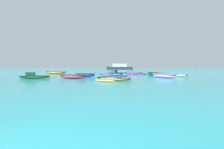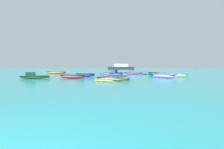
{
  "view_description": "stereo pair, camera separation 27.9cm",
  "coord_description": "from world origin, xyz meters",
  "px_view_note": "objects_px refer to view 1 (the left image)",
  "views": [
    {
      "loc": [
        1.76,
        -1.5,
        1.41
      ],
      "look_at": [
        0.11,
        21.61,
        0.25
      ],
      "focal_mm": 28.0,
      "sensor_mm": 36.0,
      "label": 1
    },
    {
      "loc": [
        2.04,
        -1.48,
        1.41
      ],
      "look_at": [
        0.11,
        21.61,
        0.25
      ],
      "focal_mm": 28.0,
      "sensor_mm": 36.0,
      "label": 2
    }
  ],
  "objects_px": {
    "moored_boat_2": "(164,76)",
    "moored_boat_10": "(116,74)",
    "moored_boat_0": "(55,73)",
    "moored_boat_9": "(108,74)",
    "distant_ferry": "(120,67)",
    "moored_boat_7": "(179,75)",
    "moored_boat_6": "(113,79)",
    "moored_boat_5": "(153,74)",
    "moored_boat_3": "(72,76)",
    "moored_boat_8": "(133,73)",
    "moored_boat_4": "(85,75)",
    "moored_boat_1": "(34,76)"
  },
  "relations": [
    {
      "from": "moored_boat_5",
      "to": "moored_boat_10",
      "type": "xyz_separation_m",
      "value": [
        -5.41,
        -2.48,
        0.03
      ]
    },
    {
      "from": "moored_boat_0",
      "to": "moored_boat_1",
      "type": "xyz_separation_m",
      "value": [
        2.03,
        -10.83,
        -0.0
      ]
    },
    {
      "from": "moored_boat_7",
      "to": "moored_boat_8",
      "type": "relative_size",
      "value": 0.61
    },
    {
      "from": "moored_boat_5",
      "to": "moored_boat_7",
      "type": "xyz_separation_m",
      "value": [
        2.63,
        -3.66,
        -0.04
      ]
    },
    {
      "from": "moored_boat_0",
      "to": "moored_boat_6",
      "type": "distance_m",
      "value": 16.71
    },
    {
      "from": "moored_boat_10",
      "to": "moored_boat_0",
      "type": "bearing_deg",
      "value": -164.56
    },
    {
      "from": "moored_boat_7",
      "to": "moored_boat_2",
      "type": "bearing_deg",
      "value": -96.4
    },
    {
      "from": "moored_boat_0",
      "to": "moored_boat_10",
      "type": "distance_m",
      "value": 11.99
    },
    {
      "from": "moored_boat_5",
      "to": "moored_boat_4",
      "type": "bearing_deg",
      "value": 174.15
    },
    {
      "from": "moored_boat_2",
      "to": "moored_boat_5",
      "type": "relative_size",
      "value": 0.74
    },
    {
      "from": "moored_boat_8",
      "to": "moored_boat_10",
      "type": "relative_size",
      "value": 0.9
    },
    {
      "from": "moored_boat_3",
      "to": "moored_boat_4",
      "type": "bearing_deg",
      "value": 91.67
    },
    {
      "from": "moored_boat_5",
      "to": "moored_boat_6",
      "type": "relative_size",
      "value": 1.23
    },
    {
      "from": "moored_boat_0",
      "to": "moored_boat_4",
      "type": "distance_m",
      "value": 9.81
    },
    {
      "from": "moored_boat_8",
      "to": "moored_boat_9",
      "type": "distance_m",
      "value": 4.72
    },
    {
      "from": "moored_boat_9",
      "to": "distant_ferry",
      "type": "distance_m",
      "value": 40.32
    },
    {
      "from": "moored_boat_3",
      "to": "moored_boat_7",
      "type": "relative_size",
      "value": 1.55
    },
    {
      "from": "moored_boat_1",
      "to": "distant_ferry",
      "type": "distance_m",
      "value": 49.15
    },
    {
      "from": "moored_boat_6",
      "to": "moored_boat_10",
      "type": "xyz_separation_m",
      "value": [
        -0.09,
        7.37,
        0.1
      ]
    },
    {
      "from": "moored_boat_8",
      "to": "moored_boat_1",
      "type": "bearing_deg",
      "value": -124.37
    },
    {
      "from": "moored_boat_2",
      "to": "moored_boat_8",
      "type": "xyz_separation_m",
      "value": [
        -3.22,
        8.59,
        -0.07
      ]
    },
    {
      "from": "moored_boat_6",
      "to": "moored_boat_0",
      "type": "bearing_deg",
      "value": 155.31
    },
    {
      "from": "moored_boat_5",
      "to": "moored_boat_9",
      "type": "height_order",
      "value": "moored_boat_5"
    },
    {
      "from": "moored_boat_4",
      "to": "moored_boat_6",
      "type": "height_order",
      "value": "moored_boat_4"
    },
    {
      "from": "moored_boat_4",
      "to": "moored_boat_6",
      "type": "relative_size",
      "value": 0.75
    },
    {
      "from": "moored_boat_1",
      "to": "moored_boat_4",
      "type": "bearing_deg",
      "value": 19.58
    },
    {
      "from": "moored_boat_4",
      "to": "moored_boat_9",
      "type": "height_order",
      "value": "moored_boat_4"
    },
    {
      "from": "moored_boat_2",
      "to": "moored_boat_3",
      "type": "relative_size",
      "value": 1.05
    },
    {
      "from": "moored_boat_4",
      "to": "distant_ferry",
      "type": "height_order",
      "value": "distant_ferry"
    },
    {
      "from": "moored_boat_1",
      "to": "moored_boat_8",
      "type": "height_order",
      "value": "moored_boat_1"
    },
    {
      "from": "moored_boat_9",
      "to": "moored_boat_10",
      "type": "xyz_separation_m",
      "value": [
        1.27,
        -2.72,
        0.12
      ]
    },
    {
      "from": "moored_boat_1",
      "to": "distant_ferry",
      "type": "bearing_deg",
      "value": 61.81
    },
    {
      "from": "moored_boat_0",
      "to": "moored_boat_3",
      "type": "relative_size",
      "value": 1.31
    },
    {
      "from": "distant_ferry",
      "to": "moored_boat_3",
      "type": "bearing_deg",
      "value": -94.59
    },
    {
      "from": "moored_boat_0",
      "to": "moored_boat_4",
      "type": "relative_size",
      "value": 1.53
    },
    {
      "from": "moored_boat_2",
      "to": "moored_boat_6",
      "type": "height_order",
      "value": "moored_boat_2"
    },
    {
      "from": "moored_boat_0",
      "to": "moored_boat_4",
      "type": "bearing_deg",
      "value": -32.62
    },
    {
      "from": "moored_boat_9",
      "to": "moored_boat_0",
      "type": "bearing_deg",
      "value": -178.2
    },
    {
      "from": "moored_boat_0",
      "to": "moored_boat_1",
      "type": "distance_m",
      "value": 11.02
    },
    {
      "from": "moored_boat_2",
      "to": "moored_boat_4",
      "type": "relative_size",
      "value": 1.22
    },
    {
      "from": "moored_boat_6",
      "to": "moored_boat_4",
      "type": "bearing_deg",
      "value": 149.91
    },
    {
      "from": "moored_boat_8",
      "to": "distant_ferry",
      "type": "bearing_deg",
      "value": 106.38
    },
    {
      "from": "moored_boat_2",
      "to": "moored_boat_7",
      "type": "xyz_separation_m",
      "value": [
        2.25,
        1.95,
        -0.04
      ]
    },
    {
      "from": "moored_boat_7",
      "to": "moored_boat_6",
      "type": "bearing_deg",
      "value": -99.47
    },
    {
      "from": "moored_boat_7",
      "to": "moored_boat_9",
      "type": "bearing_deg",
      "value": -160.09
    },
    {
      "from": "moored_boat_2",
      "to": "moored_boat_10",
      "type": "relative_size",
      "value": 0.89
    },
    {
      "from": "moored_boat_2",
      "to": "moored_boat_10",
      "type": "bearing_deg",
      "value": -153.16
    },
    {
      "from": "moored_boat_3",
      "to": "moored_boat_10",
      "type": "bearing_deg",
      "value": 60.35
    },
    {
      "from": "moored_boat_2",
      "to": "moored_boat_8",
      "type": "height_order",
      "value": "moored_boat_2"
    },
    {
      "from": "moored_boat_4",
      "to": "moored_boat_8",
      "type": "distance_m",
      "value": 9.62
    }
  ]
}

